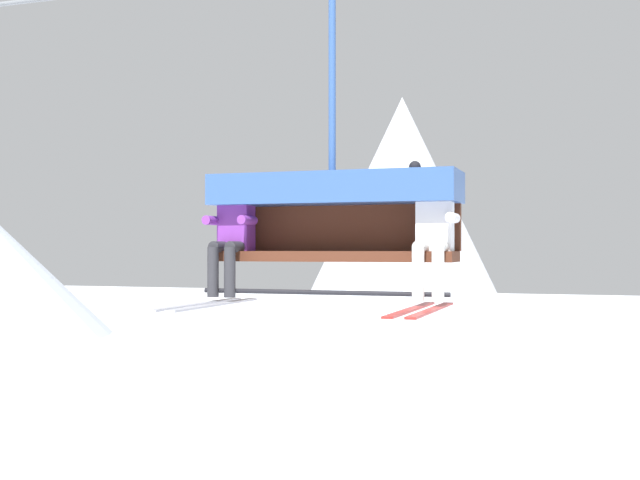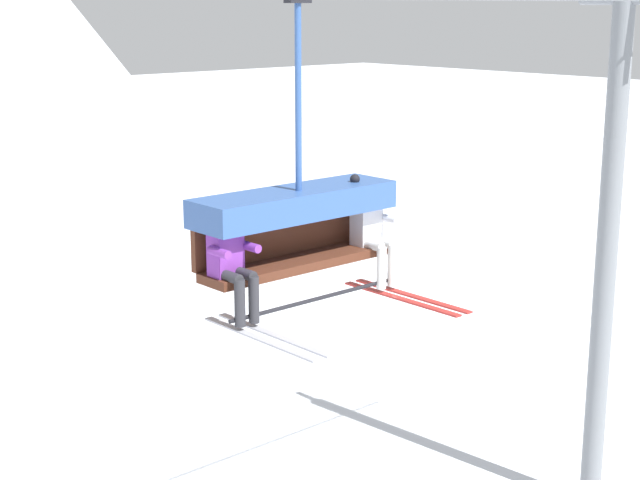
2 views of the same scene
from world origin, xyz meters
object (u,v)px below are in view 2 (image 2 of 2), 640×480
at_px(skier_purple, 233,262).
at_px(lift_tower_far, 608,250).
at_px(chairlift_chair, 294,215).
at_px(skier_white, 373,230).

bearing_deg(skier_purple, lift_tower_far, 6.29).
bearing_deg(chairlift_chair, skier_purple, -167.51).
height_order(chairlift_chair, skier_purple, chairlift_chair).
bearing_deg(skier_purple, skier_white, 0.20).
relative_size(lift_tower_far, skier_white, 5.30).
xyz_separation_m(chairlift_chair, skier_purple, (-1.00, -0.22, -0.31)).
bearing_deg(chairlift_chair, lift_tower_far, 5.45).
bearing_deg(lift_tower_far, skier_purple, -173.71).
bearing_deg(lift_tower_far, chairlift_chair, -174.55).
relative_size(chairlift_chair, skier_purple, 1.89).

